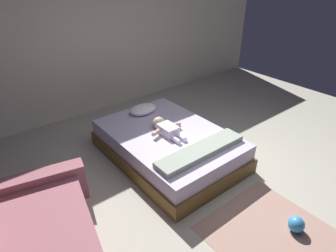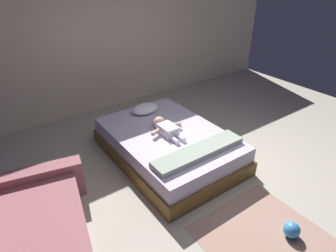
% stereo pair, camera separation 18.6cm
% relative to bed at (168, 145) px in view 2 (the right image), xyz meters
% --- Properties ---
extents(ground_plane, '(8.00, 8.00, 0.00)m').
position_rel_bed_xyz_m(ground_plane, '(0.22, -0.82, -0.21)').
color(ground_plane, '#B1AB9A').
extents(wall_behind_bed, '(8.00, 0.12, 2.56)m').
position_rel_bed_xyz_m(wall_behind_bed, '(0.22, 2.18, 1.07)').
color(wall_behind_bed, beige).
rests_on(wall_behind_bed, ground_plane).
extents(bed, '(1.44, 2.08, 0.43)m').
position_rel_bed_xyz_m(bed, '(0.00, 0.00, 0.00)').
color(bed, brown).
rests_on(bed, ground_plane).
extents(pillow, '(0.44, 0.30, 0.14)m').
position_rel_bed_xyz_m(pillow, '(0.06, 0.71, 0.29)').
color(pillow, white).
rests_on(pillow, bed).
extents(baby, '(0.50, 0.61, 0.17)m').
position_rel_bed_xyz_m(baby, '(-0.03, 0.02, 0.29)').
color(baby, white).
rests_on(baby, bed).
extents(toothbrush, '(0.06, 0.16, 0.02)m').
position_rel_bed_xyz_m(toothbrush, '(0.22, 0.08, 0.23)').
color(toothbrush, '#AC299B').
rests_on(toothbrush, bed).
extents(rug, '(1.22, 1.18, 0.01)m').
position_rel_bed_xyz_m(rug, '(-0.02, -1.77, -0.21)').
color(rug, tan).
rests_on(rug, ground_plane).
extents(toy_ball, '(0.17, 0.17, 0.17)m').
position_rel_bed_xyz_m(toy_ball, '(0.22, -1.91, -0.12)').
color(toy_ball, '#388CD4').
rests_on(toy_ball, rug).
extents(blanket, '(1.30, 0.28, 0.07)m').
position_rel_bed_xyz_m(blanket, '(-0.00, -0.66, 0.26)').
color(blanket, '#9EAA9C').
rests_on(blanket, bed).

